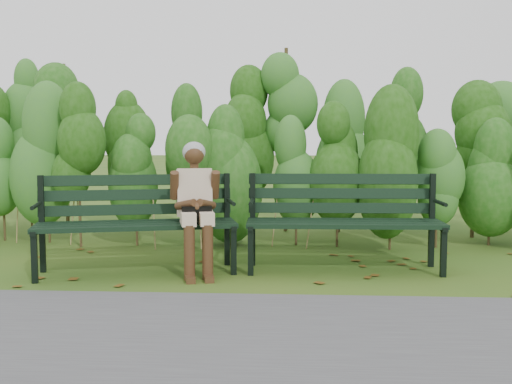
{
  "coord_description": "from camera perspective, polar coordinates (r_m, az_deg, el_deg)",
  "views": [
    {
      "loc": [
        0.37,
        -5.8,
        1.3
      ],
      "look_at": [
        0.0,
        0.35,
        0.75
      ],
      "focal_mm": 42.0,
      "sensor_mm": 36.0,
      "label": 1
    }
  ],
  "objects": [
    {
      "name": "leaf_litter",
      "position": [
        5.65,
        -1.4,
        -8.18
      ],
      "size": [
        5.62,
        2.06,
        0.01
      ],
      "color": "brown",
      "rests_on": "ground"
    },
    {
      "name": "hedge_band",
      "position": [
        7.67,
        0.68,
        4.8
      ],
      "size": [
        11.04,
        1.67,
        2.42
      ],
      "color": "#47381E",
      "rests_on": "ground"
    },
    {
      "name": "footpath",
      "position": [
        3.84,
        -2.34,
        -14.63
      ],
      "size": [
        60.0,
        2.5,
        0.01
      ],
      "primitive_type": "cube",
      "color": "#474749",
      "rests_on": "ground"
    },
    {
      "name": "bench_right",
      "position": [
        6.02,
        8.31,
        -2.02
      ],
      "size": [
        1.91,
        0.66,
        0.95
      ],
      "color": "black",
      "rests_on": "ground"
    },
    {
      "name": "seated_woman",
      "position": [
        5.77,
        -5.79,
        -0.58
      ],
      "size": [
        0.51,
        0.75,
        1.27
      ],
      "color": "beige",
      "rests_on": "ground"
    },
    {
      "name": "ground",
      "position": [
        5.95,
        -0.2,
        -7.51
      ],
      "size": [
        80.0,
        80.0,
        0.0
      ],
      "primitive_type": "plane",
      "color": "#2D5819"
    },
    {
      "name": "bench_left",
      "position": [
        5.96,
        -11.3,
        -2.15
      ],
      "size": [
        1.99,
        1.06,
        0.95
      ],
      "color": "black",
      "rests_on": "ground"
    }
  ]
}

